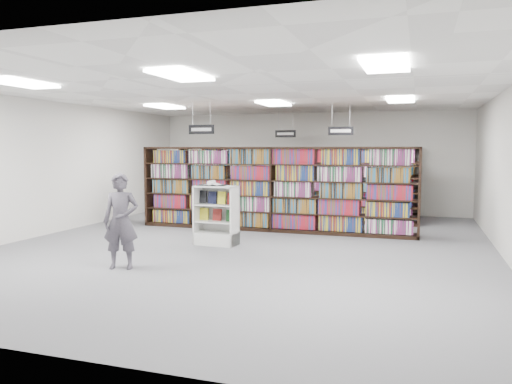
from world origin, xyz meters
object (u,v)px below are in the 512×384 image
(bookshelf_row_near, at_px, (274,189))
(open_book, at_px, (212,184))
(shopper, at_px, (121,221))
(endcap_display, at_px, (217,224))

(bookshelf_row_near, xyz_separation_m, open_book, (-0.77, -2.10, 0.25))
(open_book, height_order, shopper, shopper)
(shopper, bearing_deg, endcap_display, 55.76)
(endcap_display, xyz_separation_m, open_book, (-0.12, 0.03, 0.86))
(bookshelf_row_near, xyz_separation_m, shopper, (-1.36, -4.63, -0.23))
(endcap_display, height_order, shopper, shopper)
(bookshelf_row_near, bearing_deg, open_book, -110.07)
(open_book, bearing_deg, shopper, -108.15)
(bookshelf_row_near, xyz_separation_m, endcap_display, (-0.64, -2.13, -0.61))
(open_book, bearing_deg, endcap_display, -18.79)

